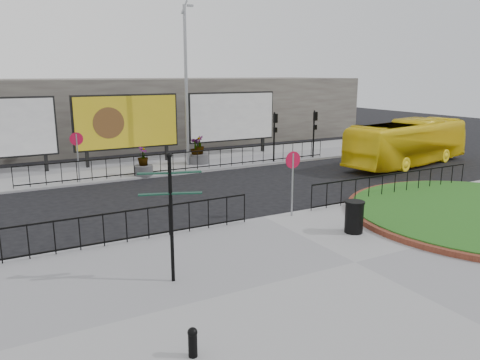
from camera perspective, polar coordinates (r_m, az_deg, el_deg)
ground at (r=17.76m, az=2.89°, el=-4.84°), size 90.00×90.00×0.00m
pavement_near at (r=13.99m, az=13.84°, el=-9.94°), size 30.00×10.00×0.12m
pavement_far at (r=28.35m, az=-9.91°, el=1.82°), size 44.00×6.00×0.12m
railing_near_left at (r=15.14m, az=-16.29°, el=-5.86°), size 10.00×0.10×1.10m
railing_near_right at (r=21.40m, az=18.35°, el=-0.56°), size 9.00×0.10×1.10m
railing_far at (r=26.10m, az=-5.95°, el=2.36°), size 18.00×0.10×1.10m
speed_sign_far at (r=24.36m, az=-19.26°, el=3.93°), size 0.64×0.07×2.47m
speed_sign_near at (r=17.49m, az=6.43°, el=1.31°), size 0.64×0.07×2.47m
billboard_mid at (r=28.48m, az=-13.63°, el=6.87°), size 6.20×0.31×4.10m
billboard_right at (r=31.04m, az=-0.97°, el=7.69°), size 6.20×0.31×4.10m
lamp_post at (r=27.44m, az=-6.57°, el=11.59°), size 0.74×0.18×9.23m
signal_pole_a at (r=28.48m, az=4.26°, el=6.18°), size 0.22×0.26×3.00m
signal_pole_b at (r=30.21m, az=9.07°, el=6.43°), size 0.22×0.26×3.00m
building_backdrop at (r=37.57m, az=-15.09°, el=8.00°), size 40.00×10.00×5.00m
fingerpost_sign at (r=11.88m, az=-8.44°, el=-3.07°), size 1.56×0.74×3.39m
bollard at (r=9.41m, az=-5.79°, el=-18.92°), size 0.19×0.19×0.60m
litter_bin at (r=16.28m, az=13.74°, el=-4.38°), size 0.66×0.66×1.10m
bus at (r=29.74m, az=19.81°, el=4.30°), size 10.01×4.02×2.72m
planter_a at (r=25.29m, az=-11.71°, el=1.83°), size 0.99×0.99×1.52m
planter_b at (r=28.01m, az=-5.43°, el=3.31°), size 0.87×0.87×1.54m
planter_c at (r=28.11m, az=-4.98°, el=3.24°), size 1.09×1.09×1.66m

